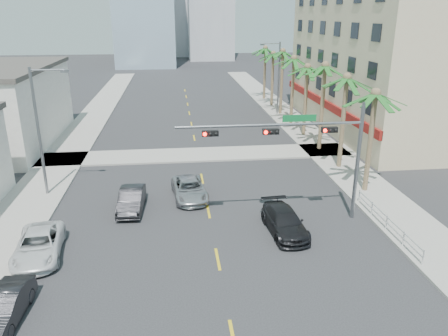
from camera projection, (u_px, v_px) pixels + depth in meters
name	position (u px, v px, depth m)	size (l,w,h in m)	color
ground	(227.00, 307.00, 19.33)	(260.00, 260.00, 0.00)	#262628
sidewalk_right	(332.00, 157.00, 39.34)	(4.00, 120.00, 0.15)	gray
sidewalk_left	(57.00, 167.00, 36.71)	(4.00, 120.00, 0.15)	gray
sidewalk_cross	(198.00, 155.00, 39.89)	(80.00, 4.00, 0.15)	gray
building_right	(394.00, 60.00, 47.31)	(15.25, 28.00, 15.00)	beige
traffic_signal_mast	(308.00, 143.00, 25.71)	(11.12, 0.54, 7.20)	slate
palm_tree_0	(376.00, 95.00, 29.46)	(4.80, 4.80, 7.80)	brown
palm_tree_1	(347.00, 79.00, 34.21)	(4.80, 4.80, 8.16)	brown
palm_tree_2	(325.00, 67.00, 38.96)	(4.80, 4.80, 8.52)	brown
palm_tree_3	(307.00, 68.00, 44.06)	(4.80, 4.80, 7.80)	brown
palm_tree_4	(294.00, 59.00, 48.81)	(4.80, 4.80, 8.16)	brown
palm_tree_5	(283.00, 52.00, 53.56)	(4.80, 4.80, 8.52)	brown
palm_tree_6	(273.00, 54.00, 58.66)	(4.80, 4.80, 7.80)	brown
palm_tree_7	(265.00, 49.00, 63.41)	(4.80, 4.80, 8.16)	brown
streetlight_left	(41.00, 126.00, 29.53)	(2.55, 0.25, 9.00)	slate
streetlight_right	(277.00, 75.00, 54.41)	(2.55, 0.25, 9.00)	slate
guardrail	(387.00, 221.00, 25.85)	(0.08, 8.08, 1.00)	silver
car_parked_mid	(4.00, 308.00, 18.23)	(1.41, 4.05, 1.33)	black
car_parked_far	(39.00, 245.00, 23.10)	(2.27, 4.92, 1.37)	silver
car_lane_left	(131.00, 200.00, 28.67)	(1.51, 4.32, 1.42)	black
car_lane_center	(189.00, 189.00, 30.52)	(2.21, 4.79, 1.33)	#AEAFB3
car_lane_right	(285.00, 222.00, 25.69)	(1.94, 4.77, 1.39)	black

